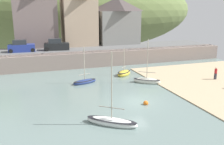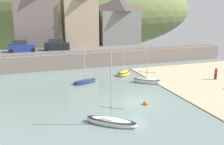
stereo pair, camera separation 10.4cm
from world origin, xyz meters
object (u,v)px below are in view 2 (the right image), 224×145
object	(u,v)px
rowboat_small_beached	(147,81)
parked_car_near_slipway	(22,47)
waterfront_building_centre	(79,16)
sailboat_tall_mast	(85,81)
waterfront_building_right	(118,20)
sailboat_white_hull	(124,73)
mooring_buoy	(146,103)
waterfront_building_left	(35,14)
person_on_slipway	(216,73)
parked_car_by_wall	(57,45)
sailboat_nearest_shore	(111,122)

from	to	relation	value
rowboat_small_beached	parked_car_near_slipway	distance (m)	21.46
waterfront_building_centre	sailboat_tall_mast	world-z (taller)	waterfront_building_centre
waterfront_building_right	sailboat_white_hull	distance (m)	17.17
waterfront_building_right	rowboat_small_beached	world-z (taller)	waterfront_building_right
waterfront_building_right	mooring_buoy	distance (m)	28.02
waterfront_building_right	waterfront_building_left	bearing A→B (deg)	180.00
sailboat_tall_mast	person_on_slipway	bearing A→B (deg)	-31.55
rowboat_small_beached	mooring_buoy	distance (m)	7.47
sailboat_white_hull	rowboat_small_beached	bearing A→B (deg)	-115.68
waterfront_building_left	waterfront_building_centre	bearing A→B (deg)	0.00
waterfront_building_left	sailboat_tall_mast	size ratio (longest dim) A/B	2.41
parked_car_by_wall	sailboat_nearest_shore	bearing A→B (deg)	-81.17
rowboat_small_beached	mooring_buoy	bearing A→B (deg)	-81.13
rowboat_small_beached	waterfront_building_centre	bearing A→B (deg)	138.88
parked_car_near_slipway	waterfront_building_centre	bearing A→B (deg)	24.72
waterfront_building_left	rowboat_small_beached	world-z (taller)	waterfront_building_left
sailboat_white_hull	waterfront_building_centre	bearing A→B (deg)	59.98
waterfront_building_centre	person_on_slipway	xyz separation A→B (m)	(13.54, -21.45, -6.92)
waterfront_building_centre	rowboat_small_beached	world-z (taller)	waterfront_building_centre
sailboat_nearest_shore	waterfront_building_right	bearing A→B (deg)	107.29
person_on_slipway	sailboat_white_hull	bearing A→B (deg)	148.97
person_on_slipway	sailboat_nearest_shore	bearing A→B (deg)	-155.22
sailboat_nearest_shore	waterfront_building_centre	bearing A→B (deg)	121.25
sailboat_nearest_shore	parked_car_near_slipway	world-z (taller)	sailboat_nearest_shore
sailboat_nearest_shore	mooring_buoy	bearing A→B (deg)	71.98
sailboat_white_hull	mooring_buoy	xyz separation A→B (m)	(-2.15, -11.18, -0.14)
waterfront_building_right	parked_car_by_wall	bearing A→B (deg)	-160.32
sailboat_nearest_shore	parked_car_near_slipway	distance (m)	25.97
sailboat_white_hull	mooring_buoy	distance (m)	11.38
waterfront_building_centre	parked_car_by_wall	distance (m)	8.16
sailboat_nearest_shore	sailboat_white_hull	bearing A→B (deg)	102.98
waterfront_building_centre	sailboat_white_hull	xyz separation A→B (m)	(3.09, -15.16, -7.62)
waterfront_building_left	sailboat_white_hull	size ratio (longest dim) A/B	2.86
sailboat_tall_mast	mooring_buoy	distance (m)	9.91
sailboat_white_hull	person_on_slipway	distance (m)	12.22
waterfront_building_centre	sailboat_tall_mast	xyz separation A→B (m)	(-3.09, -17.28, -7.67)
sailboat_white_hull	mooring_buoy	world-z (taller)	sailboat_white_hull
waterfront_building_centre	waterfront_building_left	bearing A→B (deg)	-180.00
waterfront_building_centre	parked_car_by_wall	world-z (taller)	waterfront_building_centre
parked_car_by_wall	person_on_slipway	size ratio (longest dim) A/B	2.63
waterfront_building_right	sailboat_nearest_shore	xyz separation A→B (m)	(-11.33, -29.40, -6.66)
sailboat_tall_mast	sailboat_white_hull	bearing A→B (deg)	1.50
sailboat_white_hull	person_on_slipway	size ratio (longest dim) A/B	2.49
parked_car_by_wall	sailboat_tall_mast	bearing A→B (deg)	-75.87
waterfront_building_left	mooring_buoy	size ratio (longest dim) A/B	23.28
sailboat_white_hull	parked_car_by_wall	xyz separation A→B (m)	(-8.01, 10.66, 2.92)
waterfront_building_right	parked_car_near_slipway	distance (m)	19.05
sailboat_white_hull	parked_car_by_wall	distance (m)	13.65
sailboat_white_hull	waterfront_building_right	bearing A→B (deg)	31.69
sailboat_tall_mast	rowboat_small_beached	size ratio (longest dim) A/B	0.83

